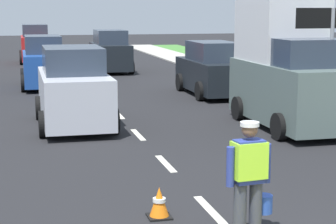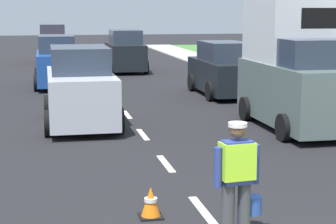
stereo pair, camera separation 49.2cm
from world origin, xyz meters
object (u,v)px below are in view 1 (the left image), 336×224
lane_direction_sign (323,40)px  car_parked_far (212,70)px  delivery_truck (289,68)px  road_worker (250,174)px  car_oncoming_second (43,63)px  car_outgoing_far (110,53)px  car_oncoming_lead (74,90)px  traffic_cone_near (159,203)px  car_oncoming_third (35,45)px

lane_direction_sign → car_parked_far: (-0.38, 7.68, -1.48)m
lane_direction_sign → delivery_truck: delivery_truck is taller
road_worker → car_oncoming_second: car_oncoming_second is taller
car_outgoing_far → car_oncoming_lead: bearing=-102.4°
car_oncoming_lead → car_outgoing_far: (3.10, 14.06, -0.02)m
car_oncoming_second → lane_direction_sign: bearing=-61.0°
road_worker → car_parked_far: car_parked_far is taller
car_oncoming_lead → delivery_truck: bearing=-14.0°
traffic_cone_near → delivery_truck: delivery_truck is taller
road_worker → traffic_cone_near: size_ratio=3.45×
car_outgoing_far → car_oncoming_second: bearing=-123.5°
car_outgoing_far → car_oncoming_third: bearing=118.9°
road_worker → delivery_truck: (4.06, 7.49, 0.68)m
car_oncoming_lead → car_parked_far: bearing=41.5°
car_oncoming_third → car_parked_far: car_oncoming_third is taller
traffic_cone_near → car_oncoming_lead: bearing=94.4°
car_oncoming_lead → car_parked_far: car_oncoming_lead is taller
delivery_truck → car_outgoing_far: (-2.57, 15.47, -0.62)m
car_parked_far → car_outgoing_far: size_ratio=1.06×
car_oncoming_second → car_outgoing_far: car_outgoing_far is taller
lane_direction_sign → car_oncoming_second: 13.20m
lane_direction_sign → car_oncoming_second: size_ratio=0.77×
car_oncoming_third → car_oncoming_lead: (0.44, -20.47, -0.04)m
delivery_truck → car_oncoming_third: size_ratio=1.15×
delivery_truck → car_oncoming_third: 22.73m
car_oncoming_second → car_parked_far: 7.09m
lane_direction_sign → delivery_truck: (-0.24, 1.37, -0.80)m
road_worker → lane_direction_sign: 7.63m
lane_direction_sign → car_oncoming_third: size_ratio=0.80×
car_oncoming_third → car_outgoing_far: car_oncoming_third is taller
traffic_cone_near → car_oncoming_third: 28.26m
car_oncoming_second → delivery_truck: bearing=-58.8°
road_worker → car_oncoming_second: bearing=96.7°
traffic_cone_near → delivery_truck: size_ratio=0.11×
car_oncoming_third → car_oncoming_lead: size_ratio=0.95×
traffic_cone_near → car_oncoming_lead: size_ratio=0.11×
car_oncoming_second → traffic_cone_near: bearing=-86.4°
car_parked_far → traffic_cone_near: bearing=-111.3°
road_worker → car_oncoming_lead: size_ratio=0.40×
traffic_cone_near → car_oncoming_third: (-1.04, 28.22, 0.81)m
car_outgoing_far → car_parked_far: bearing=-75.1°
traffic_cone_near → car_oncoming_second: size_ratio=0.12×
car_oncoming_third → car_outgoing_far: bearing=-61.1°
road_worker → lane_direction_sign: bearing=54.9°
delivery_truck → car_parked_far: (-0.14, 6.31, -0.69)m
lane_direction_sign → car_oncoming_lead: (-5.91, 2.78, -1.40)m
delivery_truck → car_parked_far: bearing=91.2°
lane_direction_sign → car_oncoming_second: lane_direction_sign is taller
lane_direction_sign → traffic_cone_near: (-5.31, -4.97, -2.17)m
delivery_truck → car_oncoming_third: bearing=105.6°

